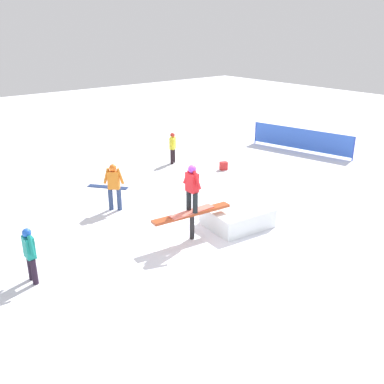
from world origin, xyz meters
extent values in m
plane|color=white|center=(0.00, 0.00, 0.00)|extent=(60.00, 60.00, 0.00)
cylinder|color=black|center=(0.00, 0.00, 0.37)|extent=(0.14, 0.14, 0.75)
cube|color=#A53F1E|center=(0.00, 0.00, 0.79)|extent=(2.46, 0.58, 0.08)
cube|color=white|center=(-1.62, 0.20, 0.29)|extent=(1.97, 1.71, 0.57)
cube|color=#DE6758|center=(0.00, 0.00, 0.84)|extent=(1.43, 0.32, 0.03)
cylinder|color=black|center=(0.00, -0.14, 1.15)|extent=(0.15, 0.15, 0.58)
cylinder|color=black|center=(0.00, 0.14, 1.15)|extent=(0.15, 0.15, 0.58)
cube|color=red|center=(0.00, 0.00, 1.71)|extent=(0.22, 0.36, 0.54)
cylinder|color=red|center=(-0.01, -0.22, 1.83)|extent=(0.10, 0.32, 0.49)
cylinder|color=red|center=(0.01, 0.22, 1.83)|extent=(0.10, 0.32, 0.49)
sphere|color=purple|center=(0.00, 0.00, 2.09)|extent=(0.23, 0.23, 0.23)
cylinder|color=black|center=(-3.81, -5.98, 0.32)|extent=(0.13, 0.13, 0.65)
cylinder|color=black|center=(-4.01, -6.12, 0.32)|extent=(0.13, 0.13, 0.65)
cube|color=yellow|center=(-3.91, -6.05, 0.91)|extent=(0.38, 0.34, 0.52)
cylinder|color=yellow|center=(-3.75, -5.94, 1.02)|extent=(0.22, 0.19, 0.47)
cylinder|color=yellow|center=(-4.08, -6.16, 1.02)|extent=(0.22, 0.19, 0.47)
sphere|color=red|center=(-3.91, -6.05, 1.27)|extent=(0.21, 0.21, 0.21)
cylinder|color=navy|center=(0.53, -3.10, 0.37)|extent=(0.15, 0.15, 0.74)
cylinder|color=navy|center=(0.74, -3.29, 0.37)|extent=(0.15, 0.15, 0.74)
cube|color=orange|center=(0.64, -3.19, 1.04)|extent=(0.42, 0.41, 0.59)
cylinder|color=orange|center=(0.47, -3.04, 1.17)|extent=(0.23, 0.23, 0.53)
cylinder|color=orange|center=(0.80, -3.35, 1.17)|extent=(0.23, 0.23, 0.53)
sphere|color=orange|center=(0.64, -3.19, 1.45)|extent=(0.23, 0.23, 0.23)
cylinder|color=#27192A|center=(4.30, -0.59, 0.33)|extent=(0.14, 0.14, 0.66)
cylinder|color=#27192A|center=(4.30, -0.84, 0.33)|extent=(0.14, 0.14, 0.66)
cube|color=teal|center=(4.30, -0.71, 0.92)|extent=(0.21, 0.33, 0.53)
cylinder|color=teal|center=(4.30, -0.51, 1.04)|extent=(0.09, 0.22, 0.48)
cylinder|color=teal|center=(4.29, -0.92, 1.04)|extent=(0.09, 0.22, 0.48)
sphere|color=blue|center=(4.30, -0.71, 1.29)|extent=(0.21, 0.21, 0.21)
cube|color=navy|center=(-0.19, -5.21, 0.01)|extent=(1.18, 1.40, 0.02)
cube|color=red|center=(-5.00, -3.96, 0.17)|extent=(0.36, 0.31, 0.34)
cylinder|color=blue|center=(-10.36, -1.20, 0.55)|extent=(0.06, 0.06, 1.10)
cylinder|color=blue|center=(-9.29, -6.10, 0.55)|extent=(0.06, 0.06, 1.10)
cube|color=blue|center=(-9.83, -3.65, 0.61)|extent=(1.09, 4.90, 0.99)
camera|label=1|loc=(6.95, 8.40, 5.70)|focal=40.00mm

